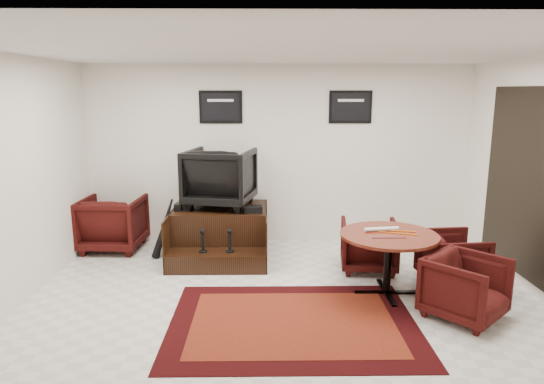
{
  "coord_description": "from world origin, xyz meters",
  "views": [
    {
      "loc": [
        -0.22,
        -5.08,
        2.4
      ],
      "look_at": [
        -0.13,
        0.9,
        1.14
      ],
      "focal_mm": 32.0,
      "sensor_mm": 36.0,
      "label": 1
    }
  ],
  "objects": [
    {
      "name": "paper_roll",
      "position": [
        1.17,
        0.47,
        0.78
      ],
      "size": [
        0.42,
        0.11,
        0.05
      ],
      "primitive_type": "cylinder",
      "rotation": [
        0.0,
        1.57,
        0.14
      ],
      "color": "white",
      "rests_on": "meeting_table"
    },
    {
      "name": "shine_podium",
      "position": [
        -0.88,
        1.8,
        0.33
      ],
      "size": [
        1.38,
        1.42,
        0.71
      ],
      "color": "black",
      "rests_on": "ground"
    },
    {
      "name": "armchair_side",
      "position": [
        -2.55,
        2.1,
        0.45
      ],
      "size": [
        0.92,
        0.87,
        0.91
      ],
      "primitive_type": "imported",
      "rotation": [
        0.0,
        0.0,
        3.09
      ],
      "color": "black",
      "rests_on": "ground"
    },
    {
      "name": "polish_kit",
      "position": [
        -0.39,
        1.57,
        0.75
      ],
      "size": [
        0.27,
        0.2,
        0.09
      ],
      "primitive_type": "cube",
      "rotation": [
        0.0,
        0.0,
        0.09
      ],
      "color": "black",
      "rests_on": "shine_podium"
    },
    {
      "name": "umbrella_black",
      "position": [
        -1.68,
        1.66,
        0.46
      ],
      "size": [
        0.34,
        0.13,
        0.92
      ],
      "primitive_type": null,
      "color": "black",
      "rests_on": "ground"
    },
    {
      "name": "table_chair_corner",
      "position": [
        1.91,
        -0.27,
        0.38
      ],
      "size": [
        1.0,
        1.0,
        0.75
      ],
      "primitive_type": "imported",
      "rotation": [
        0.0,
        0.0,
        0.75
      ],
      "color": "black",
      "rests_on": "ground"
    },
    {
      "name": "ground",
      "position": [
        0.0,
        0.0,
        0.0
      ],
      "size": [
        6.0,
        6.0,
        0.0
      ],
      "primitive_type": "plane",
      "color": "white",
      "rests_on": "ground"
    },
    {
      "name": "table_chair_window",
      "position": [
        2.14,
        0.68,
        0.36
      ],
      "size": [
        0.72,
        0.76,
        0.72
      ],
      "primitive_type": "imported",
      "rotation": [
        0.0,
        0.0,
        1.66
      ],
      "color": "black",
      "rests_on": "ground"
    },
    {
      "name": "meeting_table",
      "position": [
        1.23,
        0.36,
        0.66
      ],
      "size": [
        1.15,
        1.15,
        0.75
      ],
      "color": "#470F0A",
      "rests_on": "ground"
    },
    {
      "name": "table_clutter",
      "position": [
        1.31,
        0.36,
        0.76
      ],
      "size": [
        0.57,
        0.33,
        0.01
      ],
      "color": "orange",
      "rests_on": "meeting_table"
    },
    {
      "name": "table_chair_back",
      "position": [
        1.18,
        1.18,
        0.38
      ],
      "size": [
        0.81,
        0.76,
        0.75
      ],
      "primitive_type": "imported",
      "rotation": [
        0.0,
        0.0,
        3.02
      ],
      "color": "black",
      "rests_on": "ground"
    },
    {
      "name": "room_shell",
      "position": [
        0.41,
        0.12,
        1.79
      ],
      "size": [
        6.02,
        5.02,
        2.81
      ],
      "color": "white",
      "rests_on": "ground"
    },
    {
      "name": "area_rug",
      "position": [
        0.07,
        -0.38,
        0.01
      ],
      "size": [
        2.59,
        1.94,
        0.01
      ],
      "color": "black",
      "rests_on": "ground"
    },
    {
      "name": "shine_chair",
      "position": [
        -0.88,
        1.94,
        1.19
      ],
      "size": [
        1.09,
        1.04,
        0.96
      ],
      "primitive_type": "imported",
      "rotation": [
        0.0,
        0.0,
        2.94
      ],
      "color": "black",
      "rests_on": "shine_podium"
    },
    {
      "name": "umbrella_hooked",
      "position": [
        -1.72,
        1.81,
        0.4
      ],
      "size": [
        0.3,
        0.11,
        0.81
      ],
      "primitive_type": null,
      "color": "black",
      "rests_on": "ground"
    },
    {
      "name": "shoes_pair",
      "position": [
        -1.4,
        1.76,
        0.76
      ],
      "size": [
        0.25,
        0.3,
        0.1
      ],
      "color": "black",
      "rests_on": "shine_podium"
    }
  ]
}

